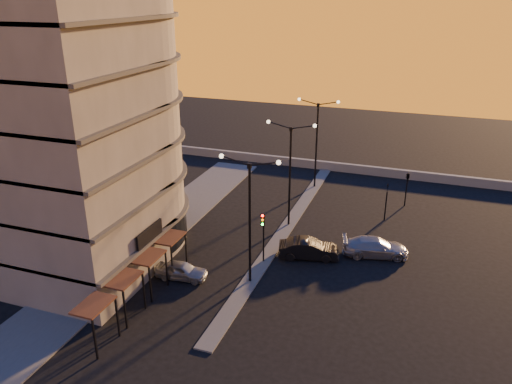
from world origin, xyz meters
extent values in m
plane|color=black|center=(0.00, 0.00, 0.00)|extent=(120.00, 120.00, 0.00)
cube|color=#4E4E4B|center=(-10.50, 4.00, 0.06)|extent=(5.00, 40.00, 0.12)
cube|color=#4E4E4B|center=(0.00, 10.00, 0.06)|extent=(1.20, 36.00, 0.12)
cube|color=gray|center=(2.00, 26.00, 0.50)|extent=(44.00, 0.50, 1.00)
cylinder|color=#645F58|center=(-14.00, 2.00, 12.50)|extent=(14.00, 14.00, 25.00)
cube|color=#645F58|center=(-14.00, -3.00, 12.50)|extent=(14.00, 10.00, 25.00)
cylinder|color=black|center=(-14.00, 2.00, 1.60)|extent=(14.16, 14.16, 2.40)
cube|color=black|center=(-6.80, -2.00, 3.60)|extent=(0.15, 3.20, 1.20)
cylinder|color=black|center=(0.00, 0.00, 4.50)|extent=(0.18, 0.18, 9.00)
cube|color=black|center=(0.00, 0.00, 8.90)|extent=(0.25, 0.25, 0.35)
sphere|color=#FFE5B2|center=(-2.00, 0.00, 9.35)|extent=(0.32, 0.32, 0.32)
sphere|color=#FFE5B2|center=(2.00, 0.00, 9.35)|extent=(0.32, 0.32, 0.32)
cylinder|color=black|center=(0.00, 10.00, 4.50)|extent=(0.18, 0.18, 9.00)
cube|color=black|center=(0.00, 10.00, 8.90)|extent=(0.25, 0.25, 0.35)
sphere|color=#FFE5B2|center=(-2.00, 10.00, 9.35)|extent=(0.32, 0.32, 0.32)
sphere|color=#FFE5B2|center=(2.00, 10.00, 9.35)|extent=(0.32, 0.32, 0.32)
cylinder|color=black|center=(0.00, 20.00, 4.50)|extent=(0.18, 0.18, 9.00)
cube|color=black|center=(0.00, 20.00, 8.90)|extent=(0.25, 0.25, 0.35)
sphere|color=#FFE5B2|center=(-2.00, 20.00, 9.35)|extent=(0.32, 0.32, 0.32)
sphere|color=#FFE5B2|center=(2.00, 20.00, 9.35)|extent=(0.32, 0.32, 0.32)
cylinder|color=black|center=(0.00, 3.00, 1.60)|extent=(0.12, 0.12, 3.20)
cube|color=black|center=(0.00, 2.82, 3.75)|extent=(0.28, 0.16, 1.00)
sphere|color=#FF0C05|center=(0.00, 2.72, 4.10)|extent=(0.20, 0.20, 0.20)
sphere|color=orange|center=(0.00, 2.72, 3.75)|extent=(0.20, 0.20, 0.20)
sphere|color=#0CFF26|center=(0.00, 2.72, 3.40)|extent=(0.20, 0.20, 0.20)
cylinder|color=black|center=(8.00, 14.00, 1.40)|extent=(0.12, 0.12, 2.80)
imported|color=black|center=(8.00, 14.00, 3.20)|extent=(0.13, 0.16, 0.80)
cylinder|color=black|center=(9.50, 18.00, 1.40)|extent=(0.12, 0.12, 2.80)
imported|color=black|center=(9.50, 18.00, 3.20)|extent=(0.42, 1.99, 0.80)
imported|color=gray|center=(-4.90, -1.20, 0.65)|extent=(3.97, 1.95, 1.30)
imported|color=black|center=(3.11, 4.88, 0.77)|extent=(4.96, 2.77, 1.55)
imported|color=gray|center=(8.00, 7.01, 0.75)|extent=(5.52, 3.30, 1.50)
camera|label=1|loc=(10.84, -29.11, 19.57)|focal=35.00mm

